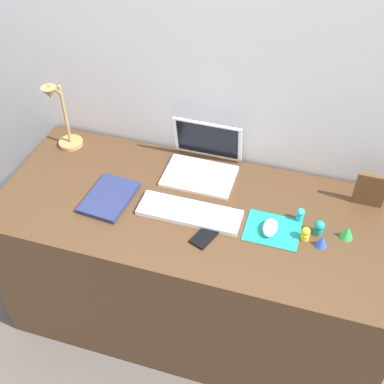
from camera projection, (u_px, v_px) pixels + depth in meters
name	position (u px, v px, depth m)	size (l,w,h in m)	color
ground_plane	(195.00, 313.00, 2.53)	(6.00, 6.00, 0.00)	#59514C
back_wall	(220.00, 148.00, 2.28)	(2.82, 0.05, 1.52)	silver
desk	(195.00, 267.00, 2.27)	(1.62, 0.69, 0.74)	#4C331E
laptop	(203.00, 160.00, 2.16)	(0.30, 0.25, 0.21)	white
keyboard	(190.00, 213.00, 1.99)	(0.41, 0.13, 0.02)	white
mousepad	(272.00, 230.00, 1.94)	(0.21, 0.17, 0.00)	teal
mouse	(270.00, 228.00, 1.92)	(0.06, 0.10, 0.03)	white
cell_phone	(206.00, 236.00, 1.91)	(0.06, 0.13, 0.01)	black
desk_lamp	(61.00, 119.00, 2.19)	(0.11, 0.16, 0.36)	#A5844C
notebook_pad	(109.00, 198.00, 2.05)	(0.17, 0.24, 0.02)	navy
picture_frame	(370.00, 190.00, 1.99)	(0.12, 0.02, 0.15)	brown
toy_figurine_cyan	(300.00, 215.00, 1.95)	(0.03, 0.03, 0.06)	#28B7CC
toy_figurine_green	(347.00, 233.00, 1.89)	(0.05, 0.05, 0.05)	green
toy_figurine_yellow	(306.00, 234.00, 1.89)	(0.03, 0.03, 0.06)	yellow
toy_figurine_blue	(322.00, 241.00, 1.86)	(0.04, 0.04, 0.05)	blue
toy_figurine_teal	(319.00, 227.00, 1.90)	(0.04, 0.04, 0.06)	teal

